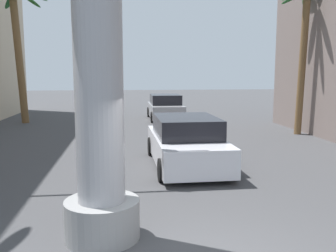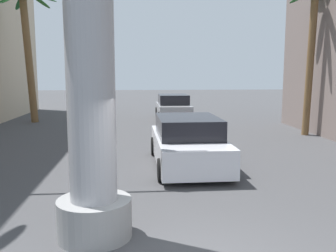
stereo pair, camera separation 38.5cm
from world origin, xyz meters
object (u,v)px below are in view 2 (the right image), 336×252
(car_lead, at_px, (188,143))
(car_far, at_px, (173,108))
(palm_tree_mid_right, at_px, (312,41))
(palm_tree_far_left, at_px, (28,44))

(car_lead, height_order, car_far, same)
(car_far, bearing_deg, palm_tree_mid_right, -48.69)
(car_far, relative_size, palm_tree_far_left, 0.56)
(car_lead, xyz_separation_m, palm_tree_mid_right, (6.36, 5.27, 3.62))
(car_far, distance_m, palm_tree_mid_right, 9.39)
(car_lead, height_order, palm_tree_far_left, palm_tree_far_left)
(car_far, distance_m, palm_tree_far_left, 9.31)
(palm_tree_far_left, bearing_deg, palm_tree_mid_right, -21.93)
(palm_tree_far_left, bearing_deg, car_far, 5.44)
(car_far, xyz_separation_m, palm_tree_mid_right, (5.72, -6.51, 3.62))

